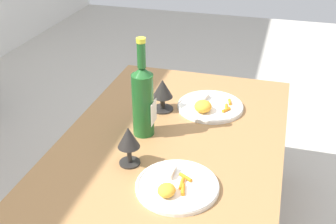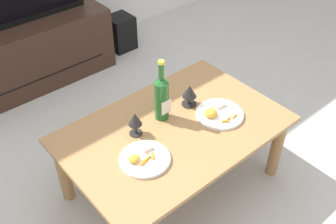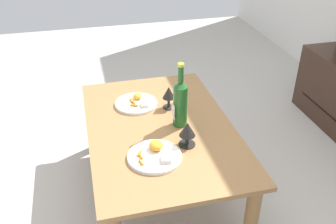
{
  "view_description": "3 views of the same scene",
  "coord_description": "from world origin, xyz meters",
  "px_view_note": "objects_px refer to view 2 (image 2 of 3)",
  "views": [
    {
      "loc": [
        -1.26,
        -0.34,
        1.3
      ],
      "look_at": [
        0.04,
        0.03,
        0.55
      ],
      "focal_mm": 45.58,
      "sensor_mm": 36.0,
      "label": 1
    },
    {
      "loc": [
        -1.04,
        -1.17,
        1.89
      ],
      "look_at": [
        -0.01,
        0.04,
        0.56
      ],
      "focal_mm": 41.64,
      "sensor_mm": 36.0,
      "label": 2
    },
    {
      "loc": [
        1.68,
        -0.37,
        1.61
      ],
      "look_at": [
        -0.03,
        0.05,
        0.53
      ],
      "focal_mm": 39.92,
      "sensor_mm": 36.0,
      "label": 3
    }
  ],
  "objects_px": {
    "tv_stand": "(30,53)",
    "dinner_plate_right": "(219,113)",
    "goblet_right": "(189,92)",
    "dinner_plate_left": "(144,158)",
    "wine_bottle": "(162,96)",
    "floor_speaker": "(121,33)",
    "dining_table": "(174,138)",
    "goblet_left": "(135,120)"
  },
  "relations": [
    {
      "from": "goblet_left",
      "to": "goblet_right",
      "type": "distance_m",
      "value": 0.39
    },
    {
      "from": "dining_table",
      "to": "dinner_plate_right",
      "type": "relative_size",
      "value": 4.46
    },
    {
      "from": "goblet_right",
      "to": "goblet_left",
      "type": "bearing_deg",
      "value": -180.0
    },
    {
      "from": "floor_speaker",
      "to": "dinner_plate_left",
      "type": "bearing_deg",
      "value": -121.3
    },
    {
      "from": "dining_table",
      "to": "dinner_plate_left",
      "type": "xyz_separation_m",
      "value": [
        -0.27,
        -0.09,
        0.09
      ]
    },
    {
      "from": "goblet_right",
      "to": "dining_table",
      "type": "bearing_deg",
      "value": -154.36
    },
    {
      "from": "goblet_right",
      "to": "dinner_plate_left",
      "type": "height_order",
      "value": "goblet_right"
    },
    {
      "from": "goblet_right",
      "to": "dinner_plate_right",
      "type": "bearing_deg",
      "value": -71.72
    },
    {
      "from": "tv_stand",
      "to": "wine_bottle",
      "type": "relative_size",
      "value": 3.47
    },
    {
      "from": "goblet_right",
      "to": "wine_bottle",
      "type": "bearing_deg",
      "value": 175.37
    },
    {
      "from": "goblet_right",
      "to": "dinner_plate_left",
      "type": "distance_m",
      "value": 0.51
    },
    {
      "from": "dining_table",
      "to": "goblet_right",
      "type": "bearing_deg",
      "value": 25.64
    },
    {
      "from": "wine_bottle",
      "to": "goblet_left",
      "type": "distance_m",
      "value": 0.2
    },
    {
      "from": "dining_table",
      "to": "goblet_left",
      "type": "xyz_separation_m",
      "value": [
        -0.18,
        0.1,
        0.17
      ]
    },
    {
      "from": "dinner_plate_right",
      "to": "goblet_left",
      "type": "bearing_deg",
      "value": 157.9
    },
    {
      "from": "dining_table",
      "to": "goblet_left",
      "type": "distance_m",
      "value": 0.27
    },
    {
      "from": "dinner_plate_left",
      "to": "dinner_plate_right",
      "type": "distance_m",
      "value": 0.53
    },
    {
      "from": "dinner_plate_left",
      "to": "goblet_left",
      "type": "bearing_deg",
      "value": 65.41
    },
    {
      "from": "dining_table",
      "to": "goblet_left",
      "type": "height_order",
      "value": "goblet_left"
    },
    {
      "from": "wine_bottle",
      "to": "dinner_plate_right",
      "type": "distance_m",
      "value": 0.35
    },
    {
      "from": "goblet_right",
      "to": "dinner_plate_right",
      "type": "xyz_separation_m",
      "value": [
        0.06,
        -0.18,
        -0.07
      ]
    },
    {
      "from": "floor_speaker",
      "to": "dinner_plate_right",
      "type": "xyz_separation_m",
      "value": [
        -0.45,
        -1.64,
        0.32
      ]
    },
    {
      "from": "floor_speaker",
      "to": "goblet_right",
      "type": "bearing_deg",
      "value": -109.73
    },
    {
      "from": "dining_table",
      "to": "tv_stand",
      "type": "bearing_deg",
      "value": 95.15
    },
    {
      "from": "tv_stand",
      "to": "dinner_plate_right",
      "type": "bearing_deg",
      "value": -76.4
    },
    {
      "from": "wine_bottle",
      "to": "goblet_left",
      "type": "height_order",
      "value": "wine_bottle"
    },
    {
      "from": "dining_table",
      "to": "goblet_right",
      "type": "xyz_separation_m",
      "value": [
        0.2,
        0.1,
        0.16
      ]
    },
    {
      "from": "dinner_plate_right",
      "to": "dinner_plate_left",
      "type": "bearing_deg",
      "value": -179.91
    },
    {
      "from": "tv_stand",
      "to": "dinner_plate_left",
      "type": "relative_size",
      "value": 4.97
    },
    {
      "from": "dining_table",
      "to": "floor_speaker",
      "type": "bearing_deg",
      "value": 65.48
    },
    {
      "from": "goblet_left",
      "to": "dinner_plate_left",
      "type": "bearing_deg",
      "value": -114.59
    },
    {
      "from": "tv_stand",
      "to": "dinner_plate_left",
      "type": "distance_m",
      "value": 1.68
    },
    {
      "from": "dining_table",
      "to": "goblet_left",
      "type": "relative_size",
      "value": 8.67
    },
    {
      "from": "tv_stand",
      "to": "dinner_plate_left",
      "type": "height_order",
      "value": "tv_stand"
    },
    {
      "from": "goblet_right",
      "to": "dinner_plate_left",
      "type": "bearing_deg",
      "value": -158.82
    },
    {
      "from": "wine_bottle",
      "to": "dinner_plate_left",
      "type": "height_order",
      "value": "wine_bottle"
    },
    {
      "from": "goblet_left",
      "to": "dinner_plate_left",
      "type": "xyz_separation_m",
      "value": [
        -0.08,
        -0.18,
        -0.08
      ]
    },
    {
      "from": "tv_stand",
      "to": "goblet_left",
      "type": "xyz_separation_m",
      "value": [
        -0.04,
        -1.48,
        0.3
      ]
    },
    {
      "from": "dining_table",
      "to": "wine_bottle",
      "type": "height_order",
      "value": "wine_bottle"
    },
    {
      "from": "wine_bottle",
      "to": "tv_stand",
      "type": "bearing_deg",
      "value": 95.84
    },
    {
      "from": "goblet_left",
      "to": "dinner_plate_left",
      "type": "relative_size",
      "value": 0.54
    },
    {
      "from": "goblet_left",
      "to": "goblet_right",
      "type": "height_order",
      "value": "goblet_left"
    }
  ]
}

